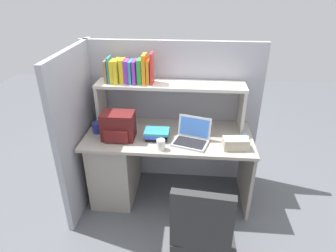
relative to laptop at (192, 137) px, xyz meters
name	(u,v)px	position (x,y,z in m)	size (l,w,h in m)	color
ground_plane	(168,194)	(-0.22, 0.12, -0.78)	(8.00, 8.00, 0.00)	#595B60
desk	(131,161)	(-0.61, 0.12, -0.38)	(1.60, 0.70, 0.73)	#AAA093
cubicle_partition_rear	(171,114)	(-0.22, 0.50, -0.01)	(1.84, 0.05, 1.55)	#9E9EA8
cubicle_partition_left	(80,129)	(-1.07, 0.07, -0.01)	(0.05, 1.06, 1.55)	#9E9EA8
overhead_hutch	(170,93)	(-0.22, 0.32, 0.30)	(1.44, 0.28, 0.45)	#BCB7AC
reference_books_on_shelf	(130,71)	(-0.61, 0.31, 0.52)	(0.46, 0.18, 0.29)	olive
laptop	(192,137)	(0.00, 0.00, 0.00)	(0.37, 0.33, 0.22)	#B7BABF
backpack	(118,126)	(-0.68, 0.01, 0.07)	(0.30, 0.22, 0.26)	#591919
computer_mouse	(245,137)	(0.50, 0.11, -0.03)	(0.06, 0.10, 0.03)	#7299C6
paper_cup	(161,145)	(-0.27, -0.15, 0.00)	(0.08, 0.08, 0.10)	white
tissue_box	(235,143)	(0.39, -0.08, 0.00)	(0.22, 0.12, 0.10)	#BFB299
snack_canister	(97,128)	(-0.92, 0.10, 0.00)	(0.10, 0.10, 0.10)	navy
desk_book_stack	(156,134)	(-0.33, 0.03, 0.00)	(0.23, 0.17, 0.09)	black
office_chair	(201,239)	(0.09, -0.82, -0.39)	(0.52, 0.52, 0.93)	black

